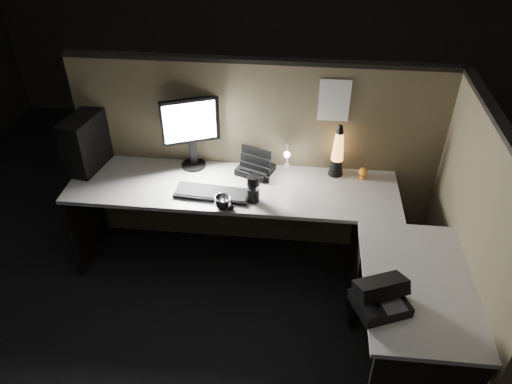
# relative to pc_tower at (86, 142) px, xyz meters

# --- Properties ---
(floor) EXTENTS (6.00, 6.00, 0.00)m
(floor) POSITION_rel_pc_tower_xyz_m (1.22, -0.75, -0.93)
(floor) COLOR black
(floor) RESTS_ON ground
(room_shell) EXTENTS (6.00, 6.00, 6.00)m
(room_shell) POSITION_rel_pc_tower_xyz_m (1.22, -0.75, 0.69)
(room_shell) COLOR silver
(room_shell) RESTS_ON ground
(partition_back) EXTENTS (2.66, 0.06, 1.50)m
(partition_back) POSITION_rel_pc_tower_xyz_m (1.22, 0.18, -0.18)
(partition_back) COLOR brown
(partition_back) RESTS_ON ground
(partition_right) EXTENTS (0.06, 1.66, 1.50)m
(partition_right) POSITION_rel_pc_tower_xyz_m (2.55, -0.65, -0.18)
(partition_right) COLOR brown
(partition_right) RESTS_ON ground
(desk) EXTENTS (2.60, 1.60, 0.73)m
(desk) POSITION_rel_pc_tower_xyz_m (1.40, -0.49, -0.35)
(desk) COLOR #B9B6AF
(desk) RESTS_ON ground
(pc_tower) EXTENTS (0.24, 0.41, 0.40)m
(pc_tower) POSITION_rel_pc_tower_xyz_m (0.00, 0.00, 0.00)
(pc_tower) COLOR black
(pc_tower) RESTS_ON desk
(monitor) EXTENTS (0.40, 0.20, 0.53)m
(monitor) POSITION_rel_pc_tower_xyz_m (0.75, 0.09, 0.12)
(monitor) COLOR black
(monitor) RESTS_ON desk
(keyboard) EXTENTS (0.52, 0.21, 0.02)m
(keyboard) POSITION_rel_pc_tower_xyz_m (0.95, -0.27, -0.19)
(keyboard) COLOR black
(keyboard) RESTS_ON desk
(mouse) EXTENTS (0.11, 0.09, 0.03)m
(mouse) POSITION_rel_pc_tower_xyz_m (1.08, -0.41, -0.19)
(mouse) COLOR black
(mouse) RESTS_ON desk
(clip_lamp) EXTENTS (0.04, 0.17, 0.22)m
(clip_lamp) POSITION_rel_pc_tower_xyz_m (1.44, 0.05, -0.07)
(clip_lamp) COLOR white
(clip_lamp) RESTS_ON desk
(organizer) EXTENTS (0.30, 0.28, 0.18)m
(organizer) POSITION_rel_pc_tower_xyz_m (1.21, 0.05, -0.16)
(organizer) COLOR black
(organizer) RESTS_ON desk
(lava_lamp) EXTENTS (0.11, 0.11, 0.39)m
(lava_lamp) POSITION_rel_pc_tower_xyz_m (1.79, 0.08, -0.04)
(lava_lamp) COLOR black
(lava_lamp) RESTS_ON desk
(travel_mug) EXTENTS (0.09, 0.09, 0.19)m
(travel_mug) POSITION_rel_pc_tower_xyz_m (1.23, -0.30, -0.10)
(travel_mug) COLOR black
(travel_mug) RESTS_ON desk
(steel_mug) EXTENTS (0.15, 0.15, 0.09)m
(steel_mug) POSITION_rel_pc_tower_xyz_m (1.05, -0.41, -0.16)
(steel_mug) COLOR #B9BAC1
(steel_mug) RESTS_ON desk
(figurine) EXTENTS (0.06, 0.06, 0.06)m
(figurine) POSITION_rel_pc_tower_xyz_m (1.98, 0.04, -0.15)
(figurine) COLOR orange
(figurine) RESTS_ON desk
(pinned_paper) EXTENTS (0.21, 0.00, 0.30)m
(pinned_paper) POSITION_rel_pc_tower_xyz_m (1.73, 0.15, 0.34)
(pinned_paper) COLOR white
(pinned_paper) RESTS_ON partition_back
(desk_phone) EXTENTS (0.33, 0.33, 0.16)m
(desk_phone) POSITION_rel_pc_tower_xyz_m (1.98, -1.13, -0.14)
(desk_phone) COLOR black
(desk_phone) RESTS_ON desk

